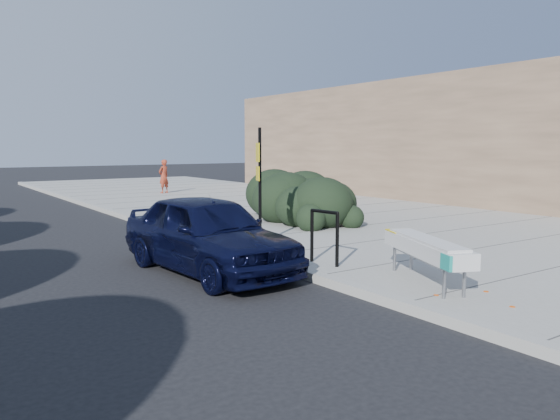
{
  "coord_description": "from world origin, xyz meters",
  "views": [
    {
      "loc": [
        -5.88,
        -7.26,
        2.39
      ],
      "look_at": [
        0.81,
        2.46,
        1.0
      ],
      "focal_mm": 35.0,
      "sensor_mm": 36.0,
      "label": 1
    }
  ],
  "objects_px": {
    "sign_post": "(259,178)",
    "sedan_navy": "(208,234)",
    "pedestrian": "(164,176)",
    "bike_rack": "(324,232)",
    "bench": "(426,248)"
  },
  "relations": [
    {
      "from": "sedan_navy",
      "to": "pedestrian",
      "type": "relative_size",
      "value": 2.74
    },
    {
      "from": "bench",
      "to": "sedan_navy",
      "type": "xyz_separation_m",
      "value": [
        -2.3,
        3.29,
        0.02
      ]
    },
    {
      "from": "bench",
      "to": "bike_rack",
      "type": "height_order",
      "value": "bike_rack"
    },
    {
      "from": "bench",
      "to": "sedan_navy",
      "type": "bearing_deg",
      "value": 148.47
    },
    {
      "from": "sign_post",
      "to": "sedan_navy",
      "type": "distance_m",
      "value": 2.61
    },
    {
      "from": "bench",
      "to": "pedestrian",
      "type": "relative_size",
      "value": 1.5
    },
    {
      "from": "sedan_navy",
      "to": "bike_rack",
      "type": "bearing_deg",
      "value": -37.56
    },
    {
      "from": "bike_rack",
      "to": "pedestrian",
      "type": "bearing_deg",
      "value": 69.03
    },
    {
      "from": "sign_post",
      "to": "pedestrian",
      "type": "relative_size",
      "value": 1.66
    },
    {
      "from": "bench",
      "to": "sedan_navy",
      "type": "height_order",
      "value": "sedan_navy"
    },
    {
      "from": "bike_rack",
      "to": "sign_post",
      "type": "xyz_separation_m",
      "value": [
        0.19,
        2.59,
        0.88
      ]
    },
    {
      "from": "bike_rack",
      "to": "bench",
      "type": "bearing_deg",
      "value": -86.0
    },
    {
      "from": "sign_post",
      "to": "pedestrian",
      "type": "bearing_deg",
      "value": 95.15
    },
    {
      "from": "sign_post",
      "to": "pedestrian",
      "type": "xyz_separation_m",
      "value": [
        3.51,
        14.06,
        -0.7
      ]
    },
    {
      "from": "bike_rack",
      "to": "pedestrian",
      "type": "xyz_separation_m",
      "value": [
        3.69,
        16.66,
        0.17
      ]
    }
  ]
}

